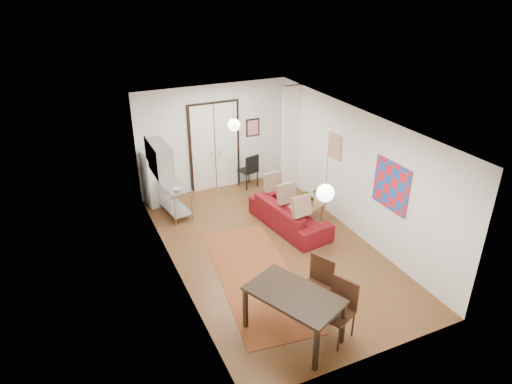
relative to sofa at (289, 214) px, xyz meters
name	(u,v)px	position (x,y,z in m)	size (l,w,h in m)	color
floor	(270,248)	(-0.83, -0.65, -0.33)	(7.00, 7.00, 0.00)	brown
ceiling	(272,122)	(-0.83, -0.65, 2.57)	(4.20, 7.00, 0.02)	white
wall_back	(214,138)	(-0.83, 2.85, 1.12)	(4.20, 0.02, 2.90)	white
wall_front	(377,284)	(-0.83, -4.15, 1.12)	(4.20, 0.02, 2.90)	white
wall_left	(172,209)	(-2.93, -0.65, 1.12)	(0.02, 7.00, 2.90)	white
wall_right	(354,172)	(1.27, -0.65, 1.12)	(0.02, 7.00, 2.90)	white
double_doors	(215,147)	(-0.83, 2.81, 0.87)	(1.44, 0.06, 2.50)	white
stub_partition	(291,139)	(1.02, 1.90, 1.12)	(0.50, 0.10, 2.90)	white
wall_cabinet	(160,159)	(-2.75, 0.85, 1.57)	(0.35, 1.00, 0.70)	silver
painting_popart	(391,186)	(1.25, -1.90, 1.32)	(0.05, 1.00, 1.00)	red
painting_abstract	(335,146)	(1.25, 0.15, 1.47)	(0.05, 0.50, 0.60)	beige
poster_back	(253,128)	(0.32, 2.82, 1.27)	(0.40, 0.03, 0.50)	red
print_left	(148,150)	(-2.90, 1.35, 1.62)	(0.03, 0.44, 0.54)	#A07042
pendant_back	(234,125)	(-0.83, 1.35, 1.92)	(0.30, 0.30, 0.80)	white
pendant_front	(325,193)	(-0.83, -2.65, 1.92)	(0.30, 0.30, 0.80)	white
kilim_rug	(256,277)	(-1.55, -1.49, -0.32)	(1.42, 3.80, 0.01)	#A75829
sofa	(289,214)	(0.00, 0.00, 0.00)	(2.25, 0.88, 0.66)	maroon
coffee_table	(305,208)	(0.47, 0.06, 0.05)	(1.13, 0.88, 0.44)	#B08053
potted_plant	(309,197)	(0.57, 0.06, 0.33)	(0.34, 0.39, 0.43)	#2E662F
kitchen_counter	(175,196)	(-2.29, 1.73, 0.17)	(0.66, 1.10, 0.80)	#A9ABAD
bowl	(177,189)	(-2.29, 1.43, 0.49)	(0.19, 0.19, 0.05)	beige
soap_bottle	(169,179)	(-2.34, 1.98, 0.55)	(0.08, 0.07, 0.17)	teal
fridge	(155,178)	(-2.58, 2.50, 0.41)	(0.52, 0.52, 1.48)	silver
dining_table	(294,298)	(-1.65, -3.20, 0.43)	(1.44, 1.77, 0.85)	black
dining_chair_near	(311,281)	(-1.05, -2.74, 0.29)	(0.66, 0.79, 1.06)	#3A2112
dining_chair_far	(333,304)	(-1.05, -3.44, 0.29)	(0.66, 0.79, 1.06)	#3A2112
black_side_chair	(246,166)	(0.02, 2.59, 0.24)	(0.54, 0.55, 0.97)	black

